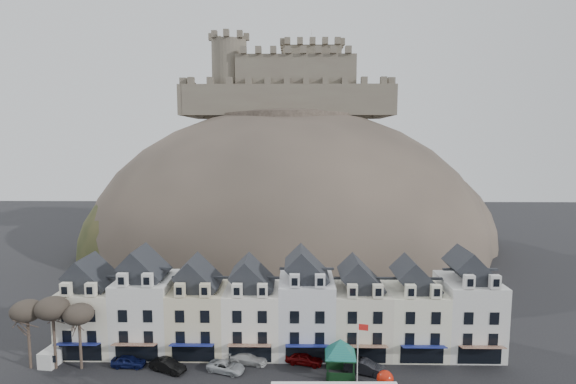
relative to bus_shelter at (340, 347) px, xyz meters
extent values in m
cube|color=#EEE8CE|center=(-30.86, 6.69, 0.58)|extent=(6.80, 8.00, 8.00)
cube|color=black|center=(-30.86, 6.69, 5.78)|extent=(6.80, 5.76, 2.80)
cube|color=#EEE8CE|center=(-32.36, 3.09, 5.48)|extent=(1.20, 0.80, 1.60)
cube|color=#EEE8CE|center=(-29.37, 3.09, 5.48)|extent=(1.20, 0.80, 1.60)
cube|color=black|center=(-30.86, 2.66, -2.12)|extent=(5.10, 0.06, 2.20)
cube|color=navy|center=(-30.86, 1.99, -0.82)|extent=(5.10, 1.29, 0.43)
cube|color=silver|center=(-24.06, 6.69, 1.18)|extent=(6.80, 8.00, 9.20)
cube|color=black|center=(-24.06, 6.69, 6.98)|extent=(6.80, 5.76, 2.80)
cube|color=silver|center=(-25.56, 3.09, 6.68)|extent=(1.20, 0.80, 1.60)
cube|color=silver|center=(-22.57, 3.09, 6.68)|extent=(1.20, 0.80, 1.60)
cube|color=black|center=(-24.06, 2.66, -2.12)|extent=(5.10, 0.06, 2.20)
cube|color=maroon|center=(-24.06, 1.99, -0.82)|extent=(5.10, 1.29, 0.43)
cube|color=beige|center=(-17.26, 6.69, 0.58)|extent=(6.80, 8.00, 8.00)
cube|color=black|center=(-17.26, 6.69, 5.78)|extent=(6.80, 5.76, 2.80)
cube|color=beige|center=(-18.76, 3.09, 5.48)|extent=(1.20, 0.80, 1.60)
cube|color=beige|center=(-15.77, 3.09, 5.48)|extent=(1.20, 0.80, 1.60)
cube|color=black|center=(-17.26, 2.66, -2.12)|extent=(5.10, 0.06, 2.20)
cube|color=navy|center=(-17.26, 1.99, -0.82)|extent=(5.10, 1.29, 0.43)
cube|color=white|center=(-10.46, 6.69, 0.58)|extent=(6.80, 8.00, 8.00)
cube|color=black|center=(-10.46, 6.69, 5.78)|extent=(6.80, 5.76, 2.80)
cube|color=white|center=(-11.96, 3.09, 5.48)|extent=(1.20, 0.80, 1.60)
cube|color=white|center=(-8.97, 3.09, 5.48)|extent=(1.20, 0.80, 1.60)
cube|color=black|center=(-10.46, 2.66, -2.12)|extent=(5.10, 0.06, 2.20)
cube|color=maroon|center=(-10.46, 1.99, -0.82)|extent=(5.10, 1.29, 0.43)
cube|color=silver|center=(-3.66, 6.69, 1.18)|extent=(6.80, 8.00, 9.20)
cube|color=black|center=(-3.66, 6.69, 6.98)|extent=(6.80, 5.76, 2.80)
cube|color=silver|center=(-5.16, 3.09, 6.68)|extent=(1.20, 0.80, 1.60)
cube|color=silver|center=(-2.17, 3.09, 6.68)|extent=(1.20, 0.80, 1.60)
cube|color=black|center=(-3.66, 2.66, -2.12)|extent=(5.10, 0.06, 2.20)
cube|color=navy|center=(-3.66, 1.99, -0.82)|extent=(5.10, 1.29, 0.43)
cube|color=beige|center=(3.14, 6.69, 0.58)|extent=(6.80, 8.00, 8.00)
cube|color=black|center=(3.14, 6.69, 5.78)|extent=(6.80, 5.76, 2.80)
cube|color=beige|center=(1.64, 3.09, 5.48)|extent=(1.20, 0.80, 1.60)
cube|color=beige|center=(4.63, 3.09, 5.48)|extent=(1.20, 0.80, 1.60)
cube|color=black|center=(3.14, 2.66, -2.12)|extent=(5.10, 0.06, 2.20)
cube|color=maroon|center=(3.14, 1.99, -0.82)|extent=(5.10, 1.29, 0.43)
cube|color=white|center=(9.94, 6.69, 0.58)|extent=(6.80, 8.00, 8.00)
cube|color=black|center=(9.94, 6.69, 5.78)|extent=(6.80, 5.76, 2.80)
cube|color=white|center=(8.44, 3.09, 5.48)|extent=(1.20, 0.80, 1.60)
cube|color=white|center=(11.43, 3.09, 5.48)|extent=(1.20, 0.80, 1.60)
cube|color=black|center=(9.94, 2.66, -2.12)|extent=(5.10, 0.06, 2.20)
cube|color=navy|center=(9.94, 1.99, -0.82)|extent=(5.10, 1.29, 0.43)
cube|color=silver|center=(16.74, 6.69, 1.18)|extent=(6.80, 8.00, 9.20)
cube|color=black|center=(16.74, 6.69, 6.98)|extent=(6.80, 5.76, 2.80)
cube|color=silver|center=(15.24, 3.09, 6.68)|extent=(1.20, 0.80, 1.60)
cube|color=silver|center=(18.23, 3.09, 6.68)|extent=(1.20, 0.80, 1.60)
cube|color=black|center=(16.74, 2.66, -2.12)|extent=(5.10, 0.06, 2.20)
cube|color=maroon|center=(16.74, 1.99, -0.82)|extent=(5.10, 1.29, 0.43)
ellipsoid|color=#38312B|center=(-7.06, 60.69, -3.42)|extent=(96.00, 76.00, 68.00)
ellipsoid|color=#232D16|center=(-29.06, 54.69, -3.42)|extent=(52.00, 44.00, 42.00)
ellipsoid|color=#38312B|center=(16.94, 64.69, -3.42)|extent=(56.00, 48.00, 46.00)
ellipsoid|color=#232D16|center=(-11.06, 46.69, -3.42)|extent=(40.00, 28.00, 28.00)
ellipsoid|color=#38312B|center=(2.94, 48.69, -3.42)|extent=(36.00, 28.00, 24.00)
cylinder|color=#38312B|center=(-7.06, 60.69, 27.58)|extent=(30.00, 30.00, 3.00)
cube|color=#61554A|center=(-7.06, 56.69, 32.08)|extent=(48.00, 2.20, 7.00)
cube|color=#61554A|center=(-7.06, 76.69, 32.08)|extent=(48.00, 2.20, 7.00)
cube|color=#61554A|center=(-31.06, 66.69, 32.08)|extent=(2.20, 22.00, 7.00)
cube|color=#61554A|center=(16.94, 66.69, 32.08)|extent=(2.20, 22.00, 7.00)
cube|color=#61554A|center=(-5.06, 66.69, 37.58)|extent=(28.00, 18.00, 10.00)
cube|color=#61554A|center=(-1.06, 68.69, 39.08)|extent=(14.00, 12.00, 13.00)
cylinder|color=#61554A|center=(-21.06, 62.69, 37.58)|extent=(8.40, 8.40, 18.00)
cylinder|color=silver|center=(-1.06, 68.69, 48.08)|extent=(0.16, 0.16, 5.00)
cylinder|color=#392E24|center=(-36.06, 1.19, -0.55)|extent=(0.32, 0.32, 5.74)
ellipsoid|color=#383028|center=(-36.06, 1.19, 3.55)|extent=(3.61, 3.61, 2.54)
cylinder|color=#392E24|center=(-33.06, 1.19, -0.41)|extent=(0.32, 0.32, 6.02)
ellipsoid|color=#383028|center=(-33.06, 1.19, 3.89)|extent=(3.78, 3.78, 2.67)
cylinder|color=#392E24|center=(-30.06, 1.19, -0.69)|extent=(0.32, 0.32, 5.46)
ellipsoid|color=#383028|center=(-30.06, 1.19, 3.21)|extent=(3.43, 3.43, 2.42)
cube|color=black|center=(-1.34, 1.49, -2.16)|extent=(0.17, 0.17, 2.52)
cube|color=black|center=(1.49, 1.34, -2.16)|extent=(0.17, 0.17, 2.52)
cube|color=black|center=(-1.49, -1.34, -2.16)|extent=(0.17, 0.17, 2.52)
cube|color=black|center=(1.34, -1.49, -2.16)|extent=(0.17, 0.17, 2.52)
cube|color=black|center=(0.00, 0.00, -0.90)|extent=(3.64, 3.64, 0.13)
cone|color=#165E60|center=(0.00, 0.00, 0.04)|extent=(6.93, 6.93, 1.89)
sphere|color=red|center=(4.50, -2.87, -2.10)|extent=(1.79, 1.79, 1.79)
cylinder|color=silver|center=(1.53, -2.86, 0.42)|extent=(0.12, 0.12, 7.67)
cube|color=red|center=(2.04, -2.99, 3.68)|extent=(1.03, 0.29, 0.67)
cube|color=silver|center=(-33.92, 2.69, -2.47)|extent=(2.29, 4.33, 1.89)
cube|color=black|center=(-33.92, 2.69, -2.11)|extent=(1.71, 0.28, 0.81)
imported|color=#0C123C|center=(-24.69, 1.65, -2.74)|extent=(4.04, 1.80, 1.35)
imported|color=black|center=(-19.78, 0.69, -2.71)|extent=(4.57, 3.14, 1.43)
imported|color=#B9BEC2|center=(-13.05, 0.73, -2.81)|extent=(4.74, 3.28, 1.22)
imported|color=silver|center=(-10.66, 2.69, -2.76)|extent=(4.83, 2.69, 1.32)
imported|color=#560405|center=(-4.02, 2.69, -2.66)|extent=(4.76, 2.88, 1.51)
imported|color=black|center=(2.94, 0.63, -2.64)|extent=(5.00, 3.18, 1.56)
camera|label=1|loc=(-5.10, -48.01, 23.36)|focal=28.00mm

